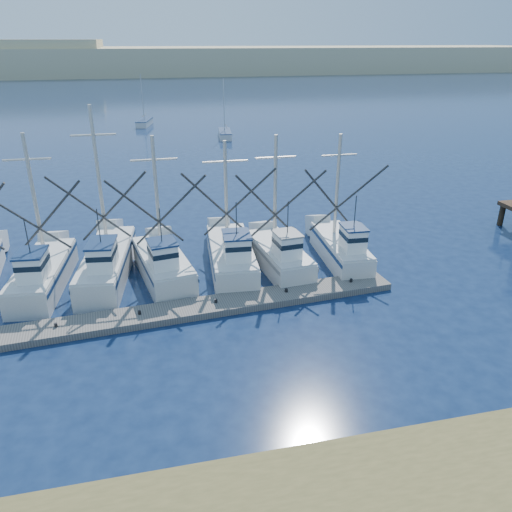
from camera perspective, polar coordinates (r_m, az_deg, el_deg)
The scene contains 6 objects.
ground at distance 22.42m, azimuth 10.94°, elevation -13.19°, with size 500.00×500.00×0.00m, color #0C1A38.
floating_dock at distance 26.36m, azimuth -13.12°, elevation -6.84°, with size 28.20×1.88×0.38m, color #68635D.
dune_ridge at distance 226.51m, azimuth -11.73°, elevation 21.06°, with size 360.00×60.00×10.00m, color tan.
trawler_fleet at distance 30.50m, azimuth -15.96°, elevation -1.12°, with size 28.31×9.01×10.30m.
sailboat_near at distance 74.91m, azimuth -3.57°, elevation 13.74°, with size 2.32×6.34×8.10m.
sailboat_far at distance 87.46m, azimuth -12.62°, elevation 14.66°, with size 2.98×6.14×8.10m.
Camera 1 is at (-7.99, -16.22, 13.27)m, focal length 35.00 mm.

